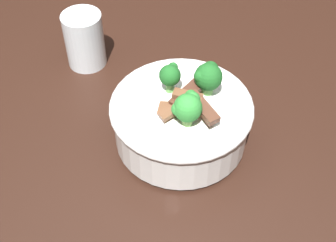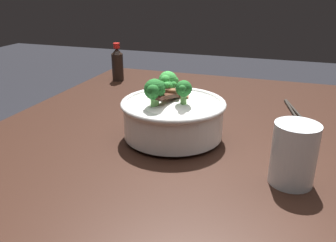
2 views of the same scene
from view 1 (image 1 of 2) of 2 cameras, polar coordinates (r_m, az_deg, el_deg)
dining_table at (r=0.92m, az=-3.62°, el=-3.15°), size 1.24×1.10×0.79m
rice_bowl at (r=0.77m, az=1.69°, el=0.56°), size 0.24×0.24×0.15m
drinking_glass at (r=0.95m, az=-10.15°, el=9.43°), size 0.08×0.08×0.11m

